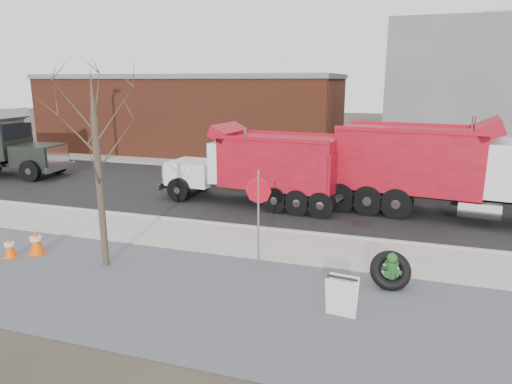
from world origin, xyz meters
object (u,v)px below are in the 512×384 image
(stop_sign, at_px, (258,200))
(dump_truck_red_a, at_px, (442,167))
(fire_hydrant, at_px, (391,272))
(sandwich_board, at_px, (342,297))
(dump_truck_red_b, at_px, (259,165))
(truck_tire, at_px, (391,270))

(stop_sign, relative_size, dump_truck_red_a, 0.29)
(fire_hydrant, bearing_deg, sandwich_board, -94.66)
(dump_truck_red_a, bearing_deg, sandwich_board, -98.53)
(fire_hydrant, xyz_separation_m, dump_truck_red_b, (-5.31, 6.32, 1.18))
(dump_truck_red_b, bearing_deg, stop_sign, 112.73)
(dump_truck_red_a, relative_size, dump_truck_red_b, 1.21)
(sandwich_board, bearing_deg, fire_hydrant, 68.93)
(truck_tire, distance_m, sandwich_board, 2.02)
(truck_tire, bearing_deg, stop_sign, 172.60)
(fire_hydrant, relative_size, stop_sign, 0.35)
(sandwich_board, xyz_separation_m, dump_truck_red_b, (-4.38, 8.07, 1.13))
(truck_tire, xyz_separation_m, dump_truck_red_a, (1.46, 6.78, 1.39))
(stop_sign, bearing_deg, dump_truck_red_b, 128.72)
(truck_tire, height_order, stop_sign, stop_sign)
(fire_hydrant, distance_m, dump_truck_red_b, 8.34)
(fire_hydrant, xyz_separation_m, dump_truck_red_a, (1.45, 6.83, 1.42))
(truck_tire, bearing_deg, dump_truck_red_b, 130.20)
(fire_hydrant, bearing_deg, dump_truck_red_b, 153.48)
(truck_tire, distance_m, dump_truck_red_a, 7.08)
(dump_truck_red_a, bearing_deg, dump_truck_red_b, -168.72)
(fire_hydrant, height_order, dump_truck_red_a, dump_truck_red_a)
(stop_sign, xyz_separation_m, dump_truck_red_b, (-1.84, 5.82, -0.18))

